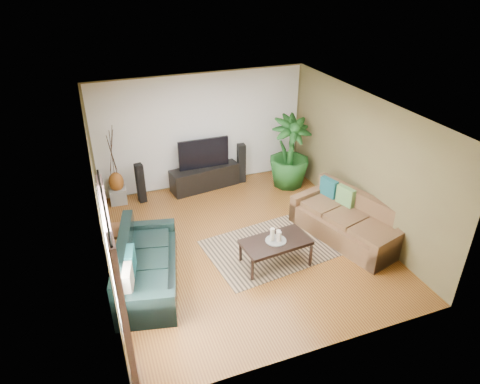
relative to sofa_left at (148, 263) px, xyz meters
name	(u,v)px	position (x,y,z in m)	size (l,w,h in m)	color
floor	(244,244)	(1.91, 0.50, -0.42)	(5.50, 5.50, 0.00)	brown
ceiling	(244,110)	(1.91, 0.50, 2.28)	(5.50, 5.50, 0.00)	white
wall_back	(202,131)	(1.91, 3.25, 0.93)	(5.00, 5.00, 0.00)	brown
wall_front	(322,277)	(1.91, -2.25, 0.93)	(5.00, 5.00, 0.00)	brown
wall_left	(99,208)	(-0.59, 0.50, 0.92)	(5.50, 5.50, 0.00)	brown
wall_right	(362,162)	(4.41, 0.50, 0.92)	(5.50, 5.50, 0.00)	brown
backwall_panel	(202,131)	(1.91, 3.24, 0.93)	(4.90, 4.90, 0.00)	white
window_pane	(110,263)	(-0.57, -1.10, 0.97)	(1.80, 1.80, 0.00)	white
curtain_near	(124,316)	(-0.52, -1.85, 0.72)	(0.08, 0.35, 2.20)	gray
curtain_far	(111,246)	(-0.52, -0.35, 0.72)	(0.08, 0.35, 2.20)	gray
curtain_rod	(104,203)	(-0.52, -1.10, 1.87)	(0.03, 0.03, 1.90)	black
sofa_left	(148,263)	(0.00, 0.00, 0.00)	(2.14, 0.92, 0.85)	black
sofa_right	(347,219)	(3.88, 0.02, 0.00)	(2.21, 0.99, 0.85)	brown
area_rug	(270,247)	(2.34, 0.20, -0.42)	(2.35, 1.67, 0.01)	tan
coffee_table	(275,252)	(2.23, -0.25, -0.18)	(1.20, 0.66, 0.49)	black
candle_tray	(276,240)	(2.23, -0.25, 0.07)	(0.37, 0.37, 0.02)	gray
candle_tall	(272,234)	(2.17, -0.22, 0.20)	(0.08, 0.08, 0.24)	silver
candle_mid	(279,237)	(2.27, -0.29, 0.18)	(0.08, 0.08, 0.19)	beige
candle_short	(278,234)	(2.30, -0.19, 0.16)	(0.08, 0.08, 0.15)	beige
tv_stand	(205,177)	(1.86, 3.00, -0.15)	(1.63, 0.49, 0.54)	black
television	(204,153)	(1.86, 3.00, 0.47)	(1.19, 0.07, 0.71)	black
speaker_left	(141,183)	(0.34, 2.86, 0.04)	(0.17, 0.18, 0.92)	black
speaker_right	(241,163)	(2.80, 3.00, 0.07)	(0.18, 0.20, 0.98)	black
potted_plant	(290,152)	(3.80, 2.42, 0.43)	(0.96, 0.96, 1.72)	#174719
plant_pot	(288,180)	(3.80, 2.42, -0.30)	(0.32, 0.32, 0.25)	black
pedestal	(118,195)	(-0.17, 3.00, -0.25)	(0.35, 0.35, 0.35)	gray
vase	(116,182)	(-0.17, 3.00, 0.09)	(0.32, 0.32, 0.45)	brown
side_table	(120,241)	(-0.34, 1.07, -0.17)	(0.48, 0.48, 0.51)	brown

